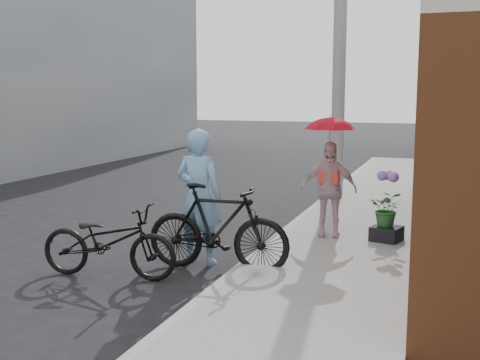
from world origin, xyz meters
The scene contains 11 objects.
ground centered at (0.00, 0.00, 0.00)m, with size 80.00×80.00×0.00m, color black.
sidewalk centered at (2.10, 2.00, 0.06)m, with size 2.20×24.00×0.12m, color gray.
curb centered at (0.94, 2.00, 0.06)m, with size 0.12×24.00×0.12m, color #9E9E99.
utility_pole centered at (1.10, 6.00, 3.50)m, with size 0.28×0.28×7.00m, color #9E9E99.
officer centered at (0.23, 0.39, 0.94)m, with size 0.69×0.45×1.89m, color #7FB1E2.
bike_left centered at (-0.61, -0.61, 0.48)m, with size 0.64×1.83×0.96m, color black.
bike_right centered at (0.60, 0.14, 0.59)m, with size 0.55×1.96×1.18m, color black.
kimono_woman centered at (1.69, 2.11, 0.87)m, with size 0.88×0.36×1.49m, color beige.
parasol centered at (1.69, 2.11, 1.94)m, with size 0.75×0.75×0.66m, color red.
planter centered at (2.60, 2.10, 0.23)m, with size 0.42×0.42×0.22m, color black.
potted_plant centered at (2.60, 2.10, 0.62)m, with size 0.50×0.43×0.55m, color #245B26.
Camera 1 is at (3.50, -7.12, 2.38)m, focal length 45.00 mm.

